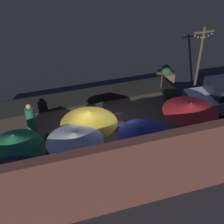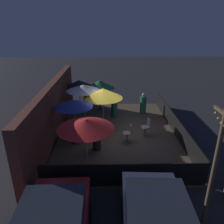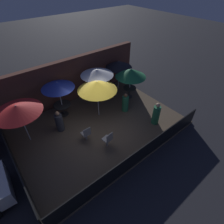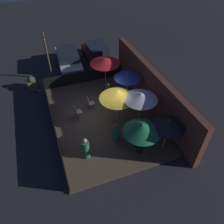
{
  "view_description": "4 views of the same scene",
  "coord_description": "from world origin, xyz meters",
  "px_view_note": "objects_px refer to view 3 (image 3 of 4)",
  "views": [
    {
      "loc": [
        2.56,
        9.98,
        8.92
      ],
      "look_at": [
        -0.78,
        -0.55,
        1.21
      ],
      "focal_mm": 50.0,
      "sensor_mm": 36.0,
      "label": 1
    },
    {
      "loc": [
        -10.76,
        0.56,
        5.63
      ],
      "look_at": [
        0.11,
        0.3,
        1.23
      ],
      "focal_mm": 35.0,
      "sensor_mm": 36.0,
      "label": 2
    },
    {
      "loc": [
        -3.87,
        -5.99,
        7.0
      ],
      "look_at": [
        0.48,
        -0.58,
        1.24
      ],
      "focal_mm": 28.0,
      "sensor_mm": 36.0,
      "label": 3
    },
    {
      "loc": [
        9.88,
        -3.03,
        9.77
      ],
      "look_at": [
        1.07,
        0.25,
        1.38
      ],
      "focal_mm": 35.0,
      "sensor_mm": 36.0,
      "label": 4
    }
  ],
  "objects_px": {
    "patio_chair_1": "(108,139)",
    "patron_1": "(125,103)",
    "patio_chair_0": "(86,133)",
    "patio_umbrella_0": "(57,85)",
    "patio_umbrella_4": "(17,109)",
    "patio_umbrella_3": "(97,72)",
    "dining_table_0": "(62,106)",
    "patio_umbrella_2": "(119,64)",
    "dining_table_1": "(130,90)",
    "patio_umbrella_5": "(97,86)",
    "patio_umbrella_1": "(131,73)",
    "patron_2": "(156,114)",
    "patron_0": "(59,122)"
  },
  "relations": [
    {
      "from": "patio_umbrella_2",
      "to": "patio_chair_0",
      "type": "relative_size",
      "value": 2.24
    },
    {
      "from": "patio_umbrella_4",
      "to": "patio_chair_0",
      "type": "height_order",
      "value": "patio_umbrella_4"
    },
    {
      "from": "patio_umbrella_0",
      "to": "patron_1",
      "type": "relative_size",
      "value": 1.81
    },
    {
      "from": "patio_umbrella_1",
      "to": "patio_chair_0",
      "type": "height_order",
      "value": "patio_umbrella_1"
    },
    {
      "from": "patio_umbrella_0",
      "to": "dining_table_0",
      "type": "distance_m",
      "value": 1.45
    },
    {
      "from": "dining_table_0",
      "to": "patron_2",
      "type": "bearing_deg",
      "value": -46.69
    },
    {
      "from": "patio_umbrella_1",
      "to": "patio_umbrella_2",
      "type": "height_order",
      "value": "patio_umbrella_1"
    },
    {
      "from": "dining_table_1",
      "to": "patron_2",
      "type": "distance_m",
      "value": 2.92
    },
    {
      "from": "patio_umbrella_3",
      "to": "dining_table_0",
      "type": "relative_size",
      "value": 2.33
    },
    {
      "from": "patio_umbrella_1",
      "to": "patio_chair_0",
      "type": "xyz_separation_m",
      "value": [
        -4.39,
        -1.53,
        -1.31
      ]
    },
    {
      "from": "dining_table_0",
      "to": "patio_umbrella_2",
      "type": "bearing_deg",
      "value": 3.69
    },
    {
      "from": "dining_table_0",
      "to": "dining_table_1",
      "type": "relative_size",
      "value": 1.15
    },
    {
      "from": "patio_chair_0",
      "to": "patron_0",
      "type": "distance_m",
      "value": 1.7
    },
    {
      "from": "patio_umbrella_0",
      "to": "dining_table_1",
      "type": "height_order",
      "value": "patio_umbrella_0"
    },
    {
      "from": "patio_umbrella_3",
      "to": "patio_umbrella_5",
      "type": "distance_m",
      "value": 1.35
    },
    {
      "from": "patio_umbrella_4",
      "to": "patron_2",
      "type": "xyz_separation_m",
      "value": [
        6.0,
        -3.17,
        -1.43
      ]
    },
    {
      "from": "patio_chair_1",
      "to": "patron_1",
      "type": "distance_m",
      "value": 3.02
    },
    {
      "from": "patio_umbrella_1",
      "to": "patron_1",
      "type": "relative_size",
      "value": 1.68
    },
    {
      "from": "patio_umbrella_3",
      "to": "patio_umbrella_1",
      "type": "bearing_deg",
      "value": -23.26
    },
    {
      "from": "dining_table_1",
      "to": "patron_1",
      "type": "distance_m",
      "value": 1.54
    },
    {
      "from": "patron_0",
      "to": "patron_1",
      "type": "xyz_separation_m",
      "value": [
        3.86,
        -0.95,
        -0.01
      ]
    },
    {
      "from": "patio_umbrella_1",
      "to": "patio_umbrella_4",
      "type": "relative_size",
      "value": 0.92
    },
    {
      "from": "patio_chair_1",
      "to": "dining_table_0",
      "type": "bearing_deg",
      "value": -0.0
    },
    {
      "from": "patron_2",
      "to": "patio_umbrella_0",
      "type": "bearing_deg",
      "value": 34.77
    },
    {
      "from": "patron_0",
      "to": "patio_umbrella_0",
      "type": "bearing_deg",
      "value": -63.81
    },
    {
      "from": "patio_umbrella_2",
      "to": "patio_umbrella_4",
      "type": "xyz_separation_m",
      "value": [
        -6.86,
        -1.05,
        0.22
      ]
    },
    {
      "from": "dining_table_0",
      "to": "patio_chair_0",
      "type": "bearing_deg",
      "value": -90.49
    },
    {
      "from": "patio_umbrella_4",
      "to": "patio_umbrella_5",
      "type": "distance_m",
      "value": 3.97
    },
    {
      "from": "patio_chair_0",
      "to": "patron_1",
      "type": "relative_size",
      "value": 0.74
    },
    {
      "from": "patio_umbrella_2",
      "to": "patio_umbrella_5",
      "type": "relative_size",
      "value": 0.89
    },
    {
      "from": "patron_2",
      "to": "patio_chair_1",
      "type": "bearing_deg",
      "value": 75.8
    },
    {
      "from": "patio_umbrella_0",
      "to": "patio_umbrella_4",
      "type": "relative_size",
      "value": 1.0
    },
    {
      "from": "patio_chair_0",
      "to": "patio_chair_1",
      "type": "height_order",
      "value": "patio_chair_1"
    },
    {
      "from": "patio_umbrella_0",
      "to": "patio_umbrella_1",
      "type": "height_order",
      "value": "patio_umbrella_0"
    },
    {
      "from": "dining_table_1",
      "to": "patron_1",
      "type": "xyz_separation_m",
      "value": [
        -1.22,
        -0.93,
        -0.02
      ]
    },
    {
      "from": "patio_umbrella_0",
      "to": "patron_2",
      "type": "distance_m",
      "value": 5.59
    },
    {
      "from": "dining_table_1",
      "to": "patio_chair_0",
      "type": "xyz_separation_m",
      "value": [
        -4.39,
        -1.53,
        -0.07
      ]
    },
    {
      "from": "patio_umbrella_3",
      "to": "patio_umbrella_5",
      "type": "xyz_separation_m",
      "value": [
        -0.76,
        -1.1,
        -0.09
      ]
    },
    {
      "from": "patio_umbrella_3",
      "to": "patio_umbrella_4",
      "type": "relative_size",
      "value": 1.03
    },
    {
      "from": "patio_umbrella_4",
      "to": "patio_umbrella_5",
      "type": "bearing_deg",
      "value": -8.54
    },
    {
      "from": "patio_umbrella_1",
      "to": "patio_chair_0",
      "type": "distance_m",
      "value": 4.83
    },
    {
      "from": "patio_umbrella_5",
      "to": "patio_chair_0",
      "type": "height_order",
      "value": "patio_umbrella_5"
    },
    {
      "from": "patio_umbrella_0",
      "to": "patio_umbrella_4",
      "type": "xyz_separation_m",
      "value": [
        -2.3,
        -0.76,
        -0.0
      ]
    },
    {
      "from": "patio_umbrella_1",
      "to": "patio_chair_1",
      "type": "bearing_deg",
      "value": -146.26
    },
    {
      "from": "patio_umbrella_4",
      "to": "dining_table_1",
      "type": "distance_m",
      "value": 6.83
    },
    {
      "from": "patio_umbrella_1",
      "to": "patron_0",
      "type": "distance_m",
      "value": 5.24
    },
    {
      "from": "patio_umbrella_4",
      "to": "patron_0",
      "type": "bearing_deg",
      "value": -11.32
    },
    {
      "from": "patio_umbrella_4",
      "to": "patio_chair_0",
      "type": "xyz_separation_m",
      "value": [
        2.27,
        -1.87,
        -1.55
      ]
    },
    {
      "from": "dining_table_0",
      "to": "patio_chair_0",
      "type": "distance_m",
      "value": 2.63
    },
    {
      "from": "patio_chair_0",
      "to": "patron_2",
      "type": "relative_size",
      "value": 0.66
    }
  ]
}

